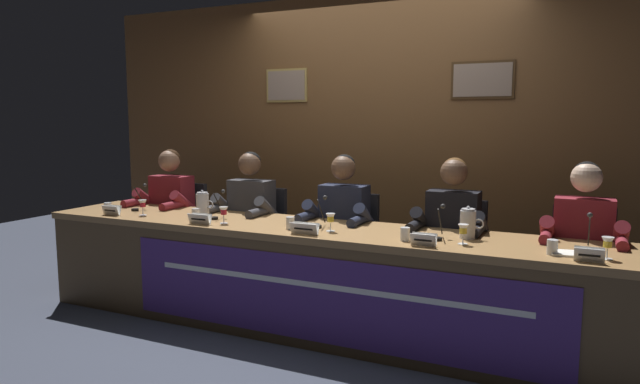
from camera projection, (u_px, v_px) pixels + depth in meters
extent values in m
plane|color=#383D4C|center=(320.00, 329.00, 4.10)|extent=(12.00, 12.00, 0.00)
cube|color=brown|center=(379.00, 143.00, 5.02)|extent=(5.71, 0.12, 2.60)
cube|color=tan|center=(287.00, 86.00, 5.28)|extent=(0.42, 0.02, 0.31)
cube|color=gray|center=(286.00, 85.00, 5.27)|extent=(0.38, 0.01, 0.27)
cube|color=#4C3319|center=(482.00, 80.00, 4.52)|extent=(0.50, 0.02, 0.30)
cube|color=gray|center=(482.00, 80.00, 4.51)|extent=(0.46, 0.01, 0.26)
cube|color=olive|center=(320.00, 231.00, 4.00)|extent=(4.51, 0.74, 0.05)
cube|color=brown|center=(297.00, 296.00, 3.74)|extent=(4.45, 0.04, 0.70)
cube|color=brown|center=(94.00, 252.00, 4.99)|extent=(0.08, 0.66, 0.70)
cube|color=#4C2D7A|center=(323.00, 301.00, 3.64)|extent=(3.02, 0.01, 0.56)
cube|color=white|center=(323.00, 286.00, 3.62)|extent=(2.56, 0.00, 0.04)
cylinder|color=black|center=(177.00, 282.00, 5.23)|extent=(0.44, 0.44, 0.02)
cylinder|color=black|center=(176.00, 259.00, 5.20)|extent=(0.05, 0.05, 0.42)
cube|color=#232328|center=(175.00, 235.00, 5.17)|extent=(0.44, 0.44, 0.03)
cube|color=#232328|center=(188.00, 206.00, 5.32)|extent=(0.40, 0.05, 0.44)
cylinder|color=black|center=(141.00, 266.00, 4.93)|extent=(0.10, 0.10, 0.48)
cylinder|color=black|center=(159.00, 269.00, 4.84)|extent=(0.10, 0.10, 0.48)
cylinder|color=black|center=(151.00, 231.00, 5.03)|extent=(0.13, 0.34, 0.13)
cylinder|color=black|center=(169.00, 233.00, 4.94)|extent=(0.13, 0.34, 0.13)
cube|color=maroon|center=(172.00, 202.00, 5.10)|extent=(0.36, 0.20, 0.48)
sphere|color=#8E664C|center=(169.00, 161.00, 5.04)|extent=(0.19, 0.19, 0.19)
sphere|color=#331E0F|center=(170.00, 159.00, 5.05)|extent=(0.17, 0.17, 0.17)
cylinder|color=maroon|center=(146.00, 200.00, 5.10)|extent=(0.09, 0.30, 0.25)
cylinder|color=maroon|center=(184.00, 203.00, 4.92)|extent=(0.09, 0.30, 0.25)
cylinder|color=maroon|center=(133.00, 203.00, 4.96)|extent=(0.07, 0.24, 0.07)
cylinder|color=maroon|center=(171.00, 206.00, 4.78)|extent=(0.07, 0.24, 0.07)
cube|color=white|center=(110.00, 210.00, 4.47)|extent=(0.16, 0.03, 0.08)
cube|color=white|center=(113.00, 210.00, 4.50)|extent=(0.16, 0.03, 0.08)
cube|color=black|center=(110.00, 211.00, 4.47)|extent=(0.11, 0.01, 0.01)
cylinder|color=white|center=(143.00, 215.00, 4.48)|extent=(0.06, 0.06, 0.00)
cylinder|color=white|center=(143.00, 211.00, 4.48)|extent=(0.01, 0.01, 0.05)
cone|color=white|center=(143.00, 204.00, 4.47)|extent=(0.06, 0.06, 0.06)
cylinder|color=#B21E2D|center=(143.00, 205.00, 4.47)|extent=(0.04, 0.04, 0.04)
cylinder|color=silver|center=(108.00, 208.00, 4.59)|extent=(0.06, 0.06, 0.08)
cylinder|color=silver|center=(108.00, 210.00, 4.59)|extent=(0.05, 0.05, 0.05)
cylinder|color=black|center=(135.00, 210.00, 4.70)|extent=(0.06, 0.06, 0.02)
cylinder|color=black|center=(140.00, 197.00, 4.74)|extent=(0.01, 0.13, 0.18)
sphere|color=#2D2D2D|center=(145.00, 185.00, 4.79)|extent=(0.03, 0.03, 0.03)
cylinder|color=black|center=(255.00, 294.00, 4.87)|extent=(0.44, 0.44, 0.02)
cylinder|color=black|center=(254.00, 269.00, 4.84)|extent=(0.05, 0.05, 0.42)
cube|color=#232328|center=(254.00, 243.00, 4.81)|extent=(0.44, 0.44, 0.03)
cube|color=#232328|center=(266.00, 213.00, 4.96)|extent=(0.40, 0.05, 0.44)
cylinder|color=black|center=(221.00, 278.00, 4.57)|extent=(0.10, 0.10, 0.48)
cylinder|color=black|center=(242.00, 281.00, 4.49)|extent=(0.10, 0.10, 0.48)
cylinder|color=black|center=(231.00, 239.00, 4.67)|extent=(0.13, 0.34, 0.13)
cylinder|color=black|center=(251.00, 241.00, 4.58)|extent=(0.13, 0.34, 0.13)
cube|color=#38383D|center=(252.00, 208.00, 4.75)|extent=(0.36, 0.20, 0.48)
sphere|color=brown|center=(250.00, 164.00, 4.68)|extent=(0.19, 0.19, 0.19)
sphere|color=black|center=(251.00, 162.00, 4.69)|extent=(0.17, 0.17, 0.17)
cylinder|color=#38383D|center=(224.00, 206.00, 4.74)|extent=(0.09, 0.30, 0.25)
cylinder|color=#38383D|center=(267.00, 209.00, 4.57)|extent=(0.09, 0.30, 0.25)
cylinder|color=#38383D|center=(212.00, 209.00, 4.60)|extent=(0.07, 0.24, 0.07)
cylinder|color=#38383D|center=(257.00, 213.00, 4.42)|extent=(0.07, 0.24, 0.07)
cube|color=white|center=(199.00, 219.00, 4.08)|extent=(0.18, 0.03, 0.08)
cube|color=white|center=(201.00, 219.00, 4.11)|extent=(0.18, 0.03, 0.08)
cube|color=black|center=(198.00, 219.00, 4.08)|extent=(0.12, 0.01, 0.01)
cylinder|color=white|center=(224.00, 223.00, 4.13)|extent=(0.06, 0.06, 0.00)
cylinder|color=white|center=(224.00, 219.00, 4.13)|extent=(0.01, 0.01, 0.05)
cone|color=white|center=(224.00, 211.00, 4.12)|extent=(0.06, 0.06, 0.06)
cylinder|color=#B21E2D|center=(224.00, 212.00, 4.12)|extent=(0.04, 0.04, 0.04)
cylinder|color=silver|center=(196.00, 214.00, 4.29)|extent=(0.06, 0.06, 0.08)
cylinder|color=silver|center=(196.00, 216.00, 4.29)|extent=(0.05, 0.05, 0.05)
cylinder|color=black|center=(214.00, 218.00, 4.30)|extent=(0.06, 0.06, 0.02)
cylinder|color=black|center=(219.00, 204.00, 4.34)|extent=(0.01, 0.13, 0.18)
sphere|color=#2D2D2D|center=(223.00, 191.00, 4.39)|extent=(0.03, 0.03, 0.03)
cylinder|color=black|center=(345.00, 308.00, 4.51)|extent=(0.44, 0.44, 0.02)
cylinder|color=black|center=(345.00, 281.00, 4.49)|extent=(0.05, 0.05, 0.42)
cube|color=#232328|center=(345.00, 253.00, 4.46)|extent=(0.44, 0.44, 0.03)
cube|color=#232328|center=(355.00, 220.00, 4.61)|extent=(0.40, 0.05, 0.44)
cylinder|color=black|center=(315.00, 291.00, 4.21)|extent=(0.10, 0.10, 0.48)
cylinder|color=black|center=(339.00, 295.00, 4.13)|extent=(0.10, 0.10, 0.48)
cylinder|color=black|center=(323.00, 249.00, 4.31)|extent=(0.13, 0.34, 0.13)
cylinder|color=black|center=(347.00, 252.00, 4.23)|extent=(0.13, 0.34, 0.13)
cube|color=#1E2338|center=(344.00, 216.00, 4.39)|extent=(0.36, 0.20, 0.48)
sphere|color=brown|center=(343.00, 168.00, 4.32)|extent=(0.19, 0.19, 0.19)
sphere|color=black|center=(344.00, 166.00, 4.34)|extent=(0.17, 0.17, 0.17)
cylinder|color=#1E2338|center=(314.00, 213.00, 4.39)|extent=(0.09, 0.30, 0.25)
cylinder|color=#1E2338|center=(365.00, 217.00, 4.21)|extent=(0.09, 0.30, 0.25)
cylinder|color=#1E2338|center=(305.00, 217.00, 4.24)|extent=(0.07, 0.24, 0.07)
cylinder|color=#1E2338|center=(357.00, 221.00, 4.07)|extent=(0.07, 0.24, 0.07)
cube|color=white|center=(303.00, 229.00, 3.72)|extent=(0.19, 0.03, 0.08)
cube|color=white|center=(306.00, 228.00, 3.75)|extent=(0.19, 0.03, 0.08)
cube|color=black|center=(303.00, 229.00, 3.72)|extent=(0.14, 0.01, 0.01)
cylinder|color=white|center=(330.00, 231.00, 3.84)|extent=(0.06, 0.06, 0.00)
cylinder|color=white|center=(330.00, 227.00, 3.84)|extent=(0.01, 0.01, 0.05)
cone|color=white|center=(330.00, 218.00, 3.83)|extent=(0.06, 0.06, 0.06)
cylinder|color=yellow|center=(330.00, 219.00, 3.83)|extent=(0.04, 0.04, 0.04)
cylinder|color=silver|center=(290.00, 223.00, 3.92)|extent=(0.06, 0.06, 0.08)
cylinder|color=silver|center=(290.00, 225.00, 3.93)|extent=(0.05, 0.05, 0.05)
cylinder|color=black|center=(317.00, 227.00, 3.96)|extent=(0.06, 0.06, 0.02)
cylinder|color=black|center=(321.00, 211.00, 4.01)|extent=(0.01, 0.13, 0.18)
sphere|color=#2D2D2D|center=(325.00, 197.00, 4.05)|extent=(0.03, 0.03, 0.03)
cylinder|color=black|center=(451.00, 325.00, 4.16)|extent=(0.44, 0.44, 0.02)
cylinder|color=black|center=(452.00, 295.00, 4.13)|extent=(0.05, 0.05, 0.42)
cube|color=#232328|center=(453.00, 265.00, 4.10)|extent=(0.44, 0.44, 0.03)
cube|color=#232328|center=(459.00, 228.00, 4.25)|extent=(0.40, 0.05, 0.44)
cylinder|color=black|center=(426.00, 307.00, 3.86)|extent=(0.10, 0.10, 0.48)
cylinder|color=black|center=(455.00, 311.00, 3.77)|extent=(0.10, 0.10, 0.48)
cylinder|color=black|center=(432.00, 261.00, 3.95)|extent=(0.13, 0.34, 0.13)
cylinder|color=black|center=(461.00, 264.00, 3.87)|extent=(0.13, 0.34, 0.13)
cube|color=black|center=(453.00, 224.00, 4.03)|extent=(0.36, 0.20, 0.48)
sphere|color=brown|center=(454.00, 172.00, 3.97)|extent=(0.19, 0.19, 0.19)
sphere|color=#593819|center=(455.00, 170.00, 3.98)|extent=(0.17, 0.17, 0.17)
cylinder|color=black|center=(420.00, 222.00, 4.03)|extent=(0.09, 0.30, 0.25)
cylinder|color=black|center=(481.00, 226.00, 3.85)|extent=(0.09, 0.30, 0.25)
cylinder|color=black|center=(414.00, 226.00, 3.89)|extent=(0.07, 0.24, 0.07)
cylinder|color=black|center=(477.00, 231.00, 3.71)|extent=(0.07, 0.24, 0.07)
cube|color=white|center=(423.00, 240.00, 3.38)|extent=(0.15, 0.03, 0.08)
cube|color=white|center=(424.00, 239.00, 3.41)|extent=(0.15, 0.03, 0.08)
cube|color=black|center=(423.00, 240.00, 3.38)|extent=(0.11, 0.01, 0.01)
cylinder|color=white|center=(463.00, 244.00, 3.45)|extent=(0.06, 0.06, 0.00)
cylinder|color=white|center=(463.00, 239.00, 3.45)|extent=(0.01, 0.01, 0.05)
cone|color=white|center=(463.00, 230.00, 3.44)|extent=(0.06, 0.06, 0.06)
cylinder|color=yellow|center=(463.00, 231.00, 3.44)|extent=(0.04, 0.04, 0.04)
cylinder|color=silver|center=(405.00, 234.00, 3.55)|extent=(0.06, 0.06, 0.08)
cylinder|color=silver|center=(405.00, 237.00, 3.55)|extent=(0.05, 0.05, 0.05)
cylinder|color=black|center=(437.00, 239.00, 3.56)|extent=(0.06, 0.06, 0.02)
cylinder|color=black|center=(440.00, 222.00, 3.60)|extent=(0.01, 0.13, 0.18)
sphere|color=#2D2D2D|center=(443.00, 206.00, 3.64)|extent=(0.03, 0.03, 0.03)
cylinder|color=black|center=(576.00, 344.00, 3.80)|extent=(0.44, 0.44, 0.02)
cylinder|color=black|center=(578.00, 312.00, 3.77)|extent=(0.05, 0.05, 0.42)
cube|color=#232328|center=(580.00, 279.00, 3.74)|extent=(0.44, 0.44, 0.03)
cube|color=#232328|center=(583.00, 238.00, 3.89)|extent=(0.40, 0.05, 0.44)
cylinder|color=black|center=(560.00, 326.00, 3.50)|extent=(0.10, 0.10, 0.48)
cylinder|color=black|center=(595.00, 332.00, 3.41)|extent=(0.10, 0.10, 0.48)
cylinder|color=black|center=(563.00, 275.00, 3.60)|extent=(0.13, 0.34, 0.13)
cylinder|color=black|center=(598.00, 279.00, 3.51)|extent=(0.13, 0.34, 0.13)
cube|color=maroon|center=(583.00, 235.00, 3.68)|extent=(0.36, 0.20, 0.48)
sphere|color=beige|center=(587.00, 177.00, 3.61)|extent=(0.19, 0.19, 0.19)
sphere|color=black|center=(587.00, 175.00, 3.62)|extent=(0.17, 0.17, 0.17)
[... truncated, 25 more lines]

